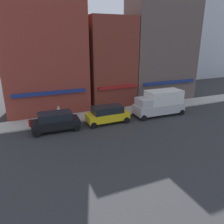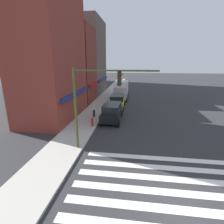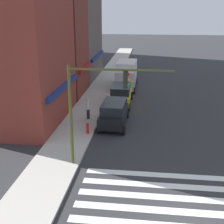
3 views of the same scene
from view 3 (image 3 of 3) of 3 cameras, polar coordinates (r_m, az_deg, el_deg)
name	(u,v)px [view 3 (image 3 of 3)]	position (r m, az deg, el deg)	size (l,w,h in m)	color
sidewalk_left	(24,213)	(15.69, -15.80, -17.40)	(120.00, 3.00, 0.15)	#B2ADA3
storefront_row	(58,29)	(33.72, -9.77, 14.67)	(26.57, 5.30, 14.49)	maroon
traffic_signal	(94,98)	(17.50, -3.24, 2.48)	(0.32, 5.80, 6.11)	#474C1E
suv_black	(114,113)	(25.10, 0.37, -0.14)	(4.75, 2.12, 1.94)	black
suv_yellow	(121,94)	(30.47, 1.59, 3.27)	(4.75, 2.12, 1.94)	yellow
box_truck_silver	(126,74)	(36.97, 2.62, 6.90)	(6.22, 2.42, 3.04)	#B7B7BC
pedestrian_white_shirt	(88,108)	(26.12, -4.40, 0.66)	(0.32, 0.32, 1.77)	#23232D
fire_hydrant	(88,128)	(23.25, -4.49, -2.87)	(0.24, 0.24, 0.84)	red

